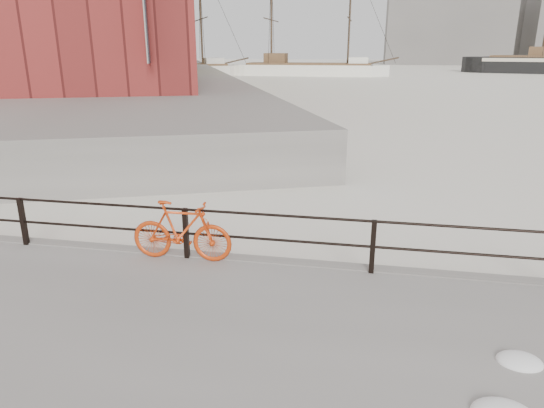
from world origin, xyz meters
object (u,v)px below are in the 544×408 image
at_px(workboat_far, 87,85).
at_px(workboat_near, 94,102).
at_px(schooner_left, 166,76).
at_px(schooner_mid, 309,75).
at_px(bicycle, 181,231).

bearing_deg(workboat_far, workboat_near, -77.59).
distance_m(schooner_left, workboat_near, 39.86).
height_order(schooner_mid, workboat_near, schooner_mid).
bearing_deg(schooner_mid, workboat_near, -105.38).
relative_size(schooner_left, workboat_near, 2.38).
distance_m(bicycle, workboat_near, 34.82).
height_order(bicycle, workboat_near, workboat_near).
distance_m(schooner_mid, workboat_far, 35.44).
distance_m(schooner_left, workboat_far, 20.36).
xyz_separation_m(schooner_left, workboat_near, (9.86, -38.62, 0.00)).
xyz_separation_m(schooner_left, workboat_far, (-1.72, -20.29, 0.00)).
bearing_deg(schooner_left, workboat_far, -122.91).
relative_size(workboat_near, workboat_far, 1.09).
distance_m(bicycle, workboat_far, 56.50).
distance_m(bicycle, schooner_left, 73.69).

